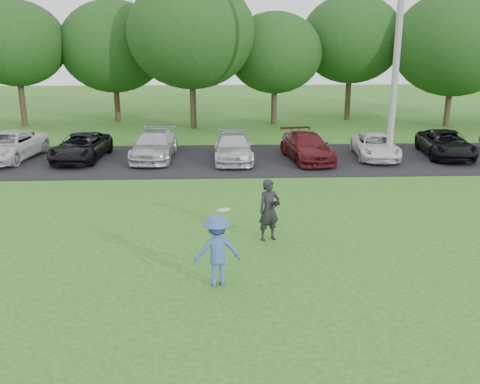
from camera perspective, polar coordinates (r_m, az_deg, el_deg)
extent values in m
plane|color=#25661D|center=(11.86, 0.76, -10.89)|extent=(100.00, 100.00, 0.00)
cube|color=black|center=(24.14, -1.00, 3.48)|extent=(32.00, 6.50, 0.03)
cylinder|color=gray|center=(24.01, 16.52, 15.57)|extent=(0.28, 0.28, 10.67)
imported|color=#3E5EAF|center=(11.98, -2.46, -6.23)|extent=(1.17, 0.80, 1.66)
cylinder|color=white|center=(11.52, -1.76, -1.89)|extent=(0.28, 0.27, 0.10)
imported|color=black|center=(14.55, 3.12, -1.94)|extent=(0.73, 0.62, 1.71)
cube|color=black|center=(14.32, 3.92, -1.21)|extent=(0.17, 0.15, 0.10)
imported|color=silver|center=(26.07, -23.47, 4.53)|extent=(2.64, 4.73, 1.25)
imported|color=black|center=(25.00, -16.60, 4.64)|extent=(2.26, 4.33, 1.16)
imported|color=#B2B6BA|center=(24.45, -9.12, 4.98)|extent=(1.97, 4.40, 1.25)
imported|color=silver|center=(23.83, -0.75, 4.80)|extent=(1.68, 4.09, 1.18)
imported|color=#511117|center=(24.07, 7.15, 4.82)|extent=(2.24, 4.35, 1.21)
imported|color=silver|center=(25.12, 14.24, 4.76)|extent=(2.09, 3.97, 1.06)
imported|color=black|center=(26.40, 21.09, 4.84)|extent=(2.46, 4.44, 1.18)
cylinder|color=#38281C|center=(35.79, -22.17, 8.72)|extent=(0.36, 0.36, 2.70)
ellipsoid|color=#214C19|center=(35.56, -22.81, 14.42)|extent=(5.94, 5.94, 5.05)
cylinder|color=#38281C|center=(35.75, -12.96, 9.09)|extent=(0.36, 0.36, 2.20)
ellipsoid|color=#214C19|center=(35.49, -13.35, 14.87)|extent=(6.68, 6.68, 5.68)
cylinder|color=#38281C|center=(32.40, -5.02, 9.16)|extent=(0.36, 0.36, 2.70)
ellipsoid|color=#214C19|center=(32.14, -5.21, 16.49)|extent=(7.42, 7.42, 6.31)
cylinder|color=#38281C|center=(33.98, 3.64, 9.11)|extent=(0.36, 0.36, 2.20)
ellipsoid|color=#214C19|center=(33.72, 3.75, 14.61)|extent=(5.76, 5.76, 4.90)
cylinder|color=#38281C|center=(36.19, 11.42, 9.67)|extent=(0.36, 0.36, 2.70)
ellipsoid|color=#214C19|center=(35.96, 11.78, 15.67)|extent=(6.50, 6.50, 5.53)
cylinder|color=#38281C|center=(35.35, 21.27, 8.32)|extent=(0.36, 0.36, 2.20)
ellipsoid|color=#214C19|center=(35.08, 21.93, 14.48)|extent=(7.24, 7.24, 6.15)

